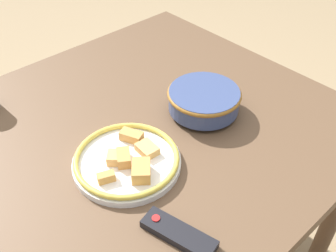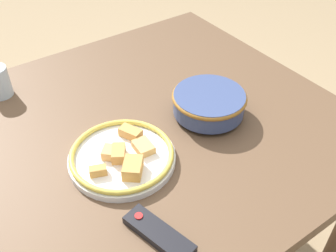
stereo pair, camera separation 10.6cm
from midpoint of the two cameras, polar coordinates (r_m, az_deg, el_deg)
dining_table at (r=1.16m, az=-3.62°, el=-4.14°), size 1.27×1.04×0.76m
noodle_bowl at (r=1.14m, az=8.62°, el=3.24°), size 0.22×0.22×0.08m
food_plate at (r=1.01m, az=-3.63°, el=-4.53°), size 0.28×0.28×0.05m
tv_remote at (r=0.87m, az=2.27°, el=-15.57°), size 0.09×0.18×0.02m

